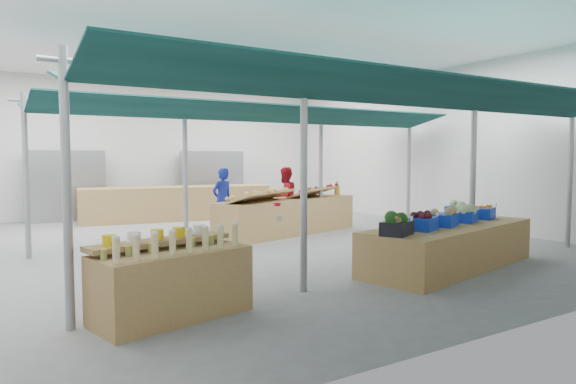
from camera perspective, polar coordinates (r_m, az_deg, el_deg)
name	(u,v)px	position (r m, az deg, el deg)	size (l,w,h in m)	color
floor	(239,243)	(11.10, -5.45, -5.66)	(13.00, 13.00, 0.00)	slate
hall	(211,123)	(12.28, -8.55, 7.63)	(13.00, 13.00, 13.00)	silver
pole_grid	(315,159)	(9.82, 2.99, 3.72)	(10.00, 4.60, 3.00)	gray
awnings	(315,108)	(9.86, 3.01, 9.35)	(9.50, 7.08, 0.30)	#0B2F2C
back_shelving_left	(67,186)	(16.00, -23.35, 0.60)	(2.00, 0.50, 2.00)	#B23F33
back_shelving_right	(212,182)	(17.25, -8.41, 1.10)	(2.00, 0.50, 2.00)	#B23F33
bottle_shelf	(170,280)	(6.15, -12.95, -9.55)	(1.89, 1.38, 1.06)	olive
veg_counter	(450,246)	(9.03, 17.54, -5.76)	(3.69, 1.23, 0.72)	olive
fruit_counter	(288,216)	(12.27, -0.04, -2.72)	(3.94, 0.94, 0.84)	olive
far_counter	(177,203)	(15.36, -12.21, -1.22)	(5.41, 1.08, 0.97)	olive
crate_stack	(444,241)	(10.14, 16.90, -5.19)	(0.45, 0.32, 0.54)	#1132B9
vendor_left	(222,200)	(12.64, -7.31, -0.90)	(0.57, 0.38, 1.58)	navy
vendor_right	(285,197)	(13.48, -0.34, -0.56)	(0.77, 0.60, 1.58)	#A8141F
crate_broccoli	(397,224)	(7.60, 12.00, -3.53)	(0.60, 0.53, 0.35)	black
crate_beets	(423,222)	(8.20, 14.76, -3.20)	(0.60, 0.53, 0.29)	#1132B9
crate_celeriac	(444,217)	(8.78, 16.98, -2.70)	(0.60, 0.53, 0.31)	#1132B9
crate_cabbage	(465,213)	(9.41, 19.06, -2.22)	(0.60, 0.53, 0.35)	#1132B9
crate_carrots	(483,213)	(10.06, 20.87, -2.15)	(0.60, 0.53, 0.29)	#1132B9
sparrow	(398,220)	(7.38, 12.12, -3.05)	(0.12, 0.09, 0.11)	brown
pole_ribbon	(277,206)	(8.09, -1.20, -1.53)	(0.12, 0.12, 0.28)	red
apple_heap_yellow	(262,194)	(11.49, -2.92, -0.24)	(2.00, 1.54, 0.27)	#997247
apple_heap_red	(312,190)	(12.75, 2.74, 0.17)	(1.65, 1.34, 0.27)	#997247
pineapple	(337,188)	(13.50, 5.47, 0.44)	(0.14, 0.14, 0.39)	#8C6019
crate_extra	(460,209)	(10.25, 18.53, -1.78)	(0.55, 0.44, 0.32)	#1132B9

